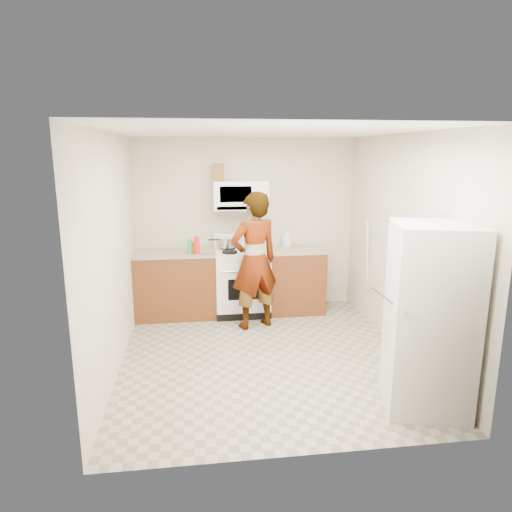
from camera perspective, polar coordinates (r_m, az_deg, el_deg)
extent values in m
plane|color=gray|center=(5.39, 0.98, -12.32)|extent=(3.60, 3.60, 0.00)
cube|color=beige|center=(6.73, -1.26, 3.95)|extent=(3.20, 0.02, 2.50)
cube|color=beige|center=(5.45, 17.80, 1.21)|extent=(0.02, 3.60, 2.50)
cube|color=brown|center=(6.58, -9.98, -3.60)|extent=(1.12, 0.62, 0.90)
cube|color=tan|center=(6.47, -10.14, 0.37)|extent=(1.14, 0.64, 0.03)
cube|color=brown|center=(6.72, 4.84, -3.09)|extent=(0.80, 0.62, 0.90)
cube|color=tan|center=(6.61, 4.91, 0.81)|extent=(0.82, 0.64, 0.03)
cube|color=white|center=(6.59, -1.78, -3.38)|extent=(0.76, 0.65, 0.90)
cube|color=white|center=(6.48, -1.81, 0.57)|extent=(0.76, 0.62, 0.03)
cube|color=white|center=(6.73, -2.07, 2.04)|extent=(0.76, 0.08, 0.20)
cube|color=white|center=(6.49, -1.98, 7.61)|extent=(0.76, 0.38, 0.40)
imported|color=tan|center=(5.95, -0.21, -0.63)|extent=(0.77, 0.63, 1.81)
cube|color=silver|center=(4.38, 20.89, -7.27)|extent=(0.86, 0.86, 1.70)
cylinder|color=silver|center=(6.78, 3.86, 1.99)|extent=(0.18, 0.18, 0.17)
cube|color=brown|center=(6.44, -4.64, 10.39)|extent=(0.15, 0.15, 0.24)
cylinder|color=silver|center=(6.59, -3.73, 1.70)|extent=(0.25, 0.25, 0.13)
cube|color=white|center=(6.44, -0.79, 0.87)|extent=(0.29, 0.25, 0.05)
cylinder|color=red|center=(6.23, -7.39, 1.33)|extent=(0.08, 0.08, 0.25)
cylinder|color=orange|center=(6.34, -7.88, 1.12)|extent=(0.06, 0.06, 0.16)
cylinder|color=#1A9442|center=(6.29, -8.27, 1.20)|extent=(0.08, 0.08, 0.20)
cylinder|color=silver|center=(6.26, -6.11, 0.31)|extent=(0.27, 0.27, 0.01)
cylinder|color=silver|center=(6.45, 13.76, -1.57)|extent=(0.21, 0.27, 1.43)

